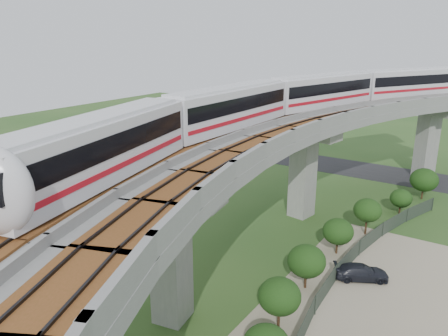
% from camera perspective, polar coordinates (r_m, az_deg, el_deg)
% --- Properties ---
extents(ground, '(160.00, 160.00, 0.00)m').
position_cam_1_polar(ground, '(38.75, 2.37, -10.91)').
color(ground, '#2A4E1F').
rests_on(ground, ground).
extents(dirt_lot, '(18.00, 26.00, 0.04)m').
position_cam_1_polar(dirt_lot, '(33.05, 22.72, -17.70)').
color(dirt_lot, gray).
rests_on(dirt_lot, ground).
extents(asphalt_road, '(60.00, 8.00, 0.03)m').
position_cam_1_polar(asphalt_road, '(64.55, 16.26, -0.00)').
color(asphalt_road, '#232326').
rests_on(asphalt_road, ground).
extents(viaduct, '(19.58, 73.98, 11.40)m').
position_cam_1_polar(viaduct, '(33.70, 8.16, 1.21)').
color(viaduct, '#99968E').
rests_on(viaduct, ground).
extents(metro_train, '(14.73, 60.76, 3.64)m').
position_cam_1_polar(metro_train, '(41.30, 9.38, 8.67)').
color(metro_train, silver).
rests_on(metro_train, ground).
extents(fence, '(3.87, 38.73, 1.50)m').
position_cam_1_polar(fence, '(35.05, 16.57, -13.50)').
color(fence, '#2D382D').
rests_on(fence, ground).
extents(tree_0, '(3.10, 3.10, 3.63)m').
position_cam_1_polar(tree_0, '(54.69, 24.68, -1.42)').
color(tree_0, '#382314').
rests_on(tree_0, ground).
extents(tree_1, '(2.26, 2.26, 2.69)m').
position_cam_1_polar(tree_1, '(49.43, 22.12, -3.69)').
color(tree_1, '#382314').
rests_on(tree_1, ground).
extents(tree_2, '(2.58, 2.58, 3.56)m').
position_cam_1_polar(tree_2, '(43.01, 18.24, -5.26)').
color(tree_2, '#382314').
rests_on(tree_2, ground).
extents(tree_3, '(2.63, 2.63, 3.21)m').
position_cam_1_polar(tree_3, '(38.76, 14.67, -8.03)').
color(tree_3, '#382314').
rests_on(tree_3, ground).
extents(tree_4, '(2.83, 2.83, 3.46)m').
position_cam_1_polar(tree_4, '(33.24, 10.74, -11.86)').
color(tree_4, '#382314').
rests_on(tree_4, ground).
extents(tree_5, '(2.74, 2.74, 3.56)m').
position_cam_1_polar(tree_5, '(28.78, 7.27, -16.28)').
color(tree_5, '#382314').
rests_on(tree_5, ground).
extents(car_dark, '(4.41, 3.48, 1.20)m').
position_cam_1_polar(car_dark, '(36.09, 17.47, -12.84)').
color(car_dark, black).
rests_on(car_dark, dirt_lot).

